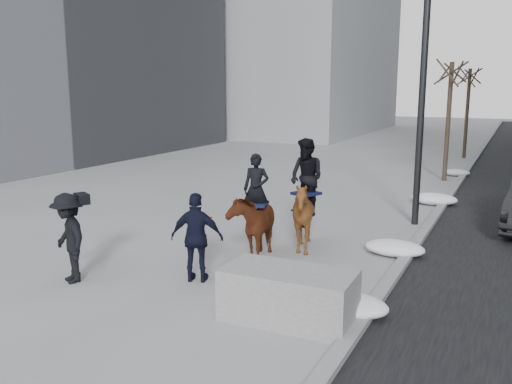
% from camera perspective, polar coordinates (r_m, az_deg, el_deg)
% --- Properties ---
extents(ground, '(120.00, 120.00, 0.00)m').
position_cam_1_polar(ground, '(11.05, -2.77, -8.74)').
color(ground, gray).
rests_on(ground, ground).
extents(curb, '(0.25, 90.00, 0.12)m').
position_cam_1_polar(curb, '(19.55, 19.63, -0.42)').
color(curb, gray).
rests_on(curb, ground).
extents(planter, '(2.14, 1.10, 0.85)m').
position_cam_1_polar(planter, '(8.93, 3.44, -10.78)').
color(planter, '#969598').
rests_on(planter, ground).
extents(tree_near, '(1.20, 1.20, 5.18)m').
position_cam_1_polar(tree_near, '(22.81, 19.61, 7.56)').
color(tree_near, '#372720').
rests_on(tree_near, ground).
extents(tree_far, '(1.20, 1.20, 5.14)m').
position_cam_1_polar(tree_far, '(30.53, 21.36, 8.15)').
color(tree_far, '#34271F').
rests_on(tree_far, ground).
extents(mounted_left, '(1.20, 1.92, 2.30)m').
position_cam_1_polar(mounted_left, '(11.96, -0.25, -2.90)').
color(mounted_left, '#532810').
rests_on(mounted_left, ground).
extents(mounted_right, '(1.88, 1.97, 2.59)m').
position_cam_1_polar(mounted_right, '(12.38, 5.09, -1.57)').
color(mounted_right, '#4C2D0F').
rests_on(mounted_right, ground).
extents(feeder, '(1.11, 1.00, 1.75)m').
position_cam_1_polar(feeder, '(10.53, -6.23, -4.80)').
color(feeder, black).
rests_on(feeder, ground).
extents(camera_crew, '(1.31, 1.12, 1.75)m').
position_cam_1_polar(camera_crew, '(11.04, -19.09, -4.56)').
color(camera_crew, black).
rests_on(camera_crew, ground).
extents(lamppost, '(0.25, 2.52, 9.09)m').
position_cam_1_polar(lamppost, '(14.99, 17.28, 15.39)').
color(lamppost, black).
rests_on(lamppost, ground).
extents(snow_piles, '(1.44, 16.53, 0.37)m').
position_cam_1_polar(snow_piles, '(15.36, 16.62, -2.84)').
color(snow_piles, white).
rests_on(snow_piles, ground).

